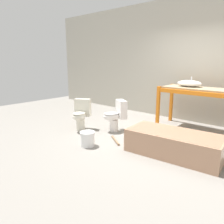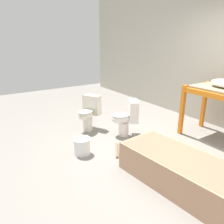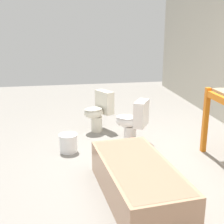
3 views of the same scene
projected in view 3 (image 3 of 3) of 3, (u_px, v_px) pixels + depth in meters
name	position (u px, v px, depth m)	size (l,w,h in m)	color
ground_plane	(167.00, 172.00, 4.14)	(12.00, 12.00, 0.00)	gray
bathtub_main	(138.00, 179.00, 3.48)	(1.65, 0.87, 0.41)	tan
toilet_near	(133.00, 120.00, 5.01)	(0.54, 0.60, 0.72)	white
toilet_far	(99.00, 110.00, 5.56)	(0.53, 0.60, 0.72)	silver
bucket_white	(68.00, 143.00, 4.72)	(0.29, 0.29, 0.28)	white
loose_pipe	(106.00, 154.00, 4.62)	(0.44, 0.31, 0.04)	#8C6B4C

